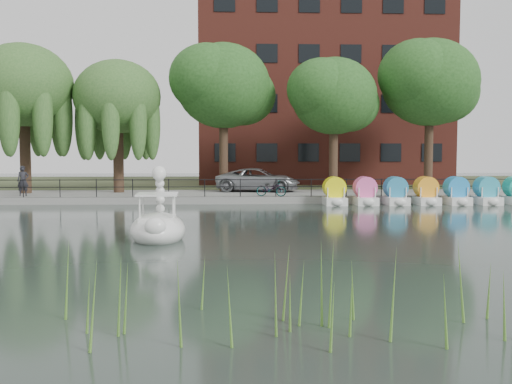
{
  "coord_description": "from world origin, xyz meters",
  "views": [
    {
      "loc": [
        -0.43,
        -18.65,
        2.88
      ],
      "look_at": [
        0.5,
        4.0,
        1.3
      ],
      "focal_mm": 40.0,
      "sensor_mm": 36.0,
      "label": 1
    }
  ],
  "objects": [
    {
      "name": "ground_plane",
      "position": [
        0.0,
        0.0,
        0.0
      ],
      "size": [
        120.0,
        120.0,
        0.0
      ],
      "primitive_type": "plane",
      "color": "#3A473F"
    },
    {
      "name": "promenade",
      "position": [
        0.0,
        16.0,
        0.2
      ],
      "size": [
        40.0,
        6.0,
        0.4
      ],
      "primitive_type": "cube",
      "color": "gray",
      "rests_on": "ground_plane"
    },
    {
      "name": "kerb",
      "position": [
        0.0,
        13.05,
        0.2
      ],
      "size": [
        40.0,
        0.25,
        0.4
      ],
      "primitive_type": "cube",
      "color": "gray",
      "rests_on": "ground_plane"
    },
    {
      "name": "land_strip",
      "position": [
        0.0,
        30.0,
        0.18
      ],
      "size": [
        60.0,
        22.0,
        0.36
      ],
      "primitive_type": "cube",
      "color": "#47512D",
      "rests_on": "ground_plane"
    },
    {
      "name": "railing",
      "position": [
        0.0,
        13.25,
        1.15
      ],
      "size": [
        32.0,
        0.05,
        1.0
      ],
      "color": "black",
      "rests_on": "promenade"
    },
    {
      "name": "apartment_building",
      "position": [
        7.0,
        29.97,
        9.36
      ],
      "size": [
        20.0,
        10.07,
        18.0
      ],
      "color": "#4C1E16",
      "rests_on": "land_strip"
    },
    {
      "name": "willow_left",
      "position": [
        -13.0,
        16.5,
        6.87
      ],
      "size": [
        5.88,
        5.88,
        9.01
      ],
      "color": "#473323",
      "rests_on": "promenade"
    },
    {
      "name": "willow_mid",
      "position": [
        -7.5,
        17.0,
        6.25
      ],
      "size": [
        5.32,
        5.32,
        8.15
      ],
      "color": "#473323",
      "rests_on": "promenade"
    },
    {
      "name": "broadleaf_center",
      "position": [
        -1.0,
        18.0,
        7.06
      ],
      "size": [
        6.0,
        6.0,
        9.25
      ],
      "color": "#473323",
      "rests_on": "promenade"
    },
    {
      "name": "broadleaf_right",
      "position": [
        6.0,
        17.5,
        6.39
      ],
      "size": [
        5.4,
        5.4,
        8.32
      ],
      "color": "#473323",
      "rests_on": "promenade"
    },
    {
      "name": "broadleaf_far",
      "position": [
        12.5,
        18.5,
        7.4
      ],
      "size": [
        6.3,
        6.3,
        9.71
      ],
      "color": "#473323",
      "rests_on": "promenade"
    },
    {
      "name": "minivan",
      "position": [
        1.18,
        17.42,
        1.25
      ],
      "size": [
        3.65,
        6.43,
        1.69
      ],
      "primitive_type": "imported",
      "rotation": [
        0.0,
        0.0,
        1.43
      ],
      "color": "gray",
      "rests_on": "promenade"
    },
    {
      "name": "bicycle",
      "position": [
        1.74,
        13.36,
        0.9
      ],
      "size": [
        1.01,
        1.82,
        1.0
      ],
      "primitive_type": "imported",
      "rotation": [
        0.0,
        0.0,
        1.32
      ],
      "color": "gray",
      "rests_on": "promenade"
    },
    {
      "name": "pedestrian",
      "position": [
        -12.32,
        14.14,
        1.39
      ],
      "size": [
        0.83,
        0.69,
        1.98
      ],
      "primitive_type": "imported",
      "rotation": [
        0.0,
        0.0,
        0.34
      ],
      "color": "black",
      "rests_on": "promenade"
    },
    {
      "name": "swan_boat",
      "position": [
        -2.91,
        0.22,
        0.53
      ],
      "size": [
        1.97,
        3.01,
        2.42
      ],
      "rotation": [
        0.0,
        0.0,
        0.06
      ],
      "color": "white",
      "rests_on": "ground_plane"
    },
    {
      "name": "pedal_boat_row",
      "position": [
        10.25,
        12.32,
        0.61
      ],
      "size": [
        11.35,
        1.7,
        1.4
      ],
      "color": "white",
      "rests_on": "ground_plane"
    },
    {
      "name": "reed_bank",
      "position": [
        2.0,
        -9.5,
        0.6
      ],
      "size": [
        24.0,
        2.4,
        1.2
      ],
      "color": "#669938",
      "rests_on": "ground_plane"
    }
  ]
}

